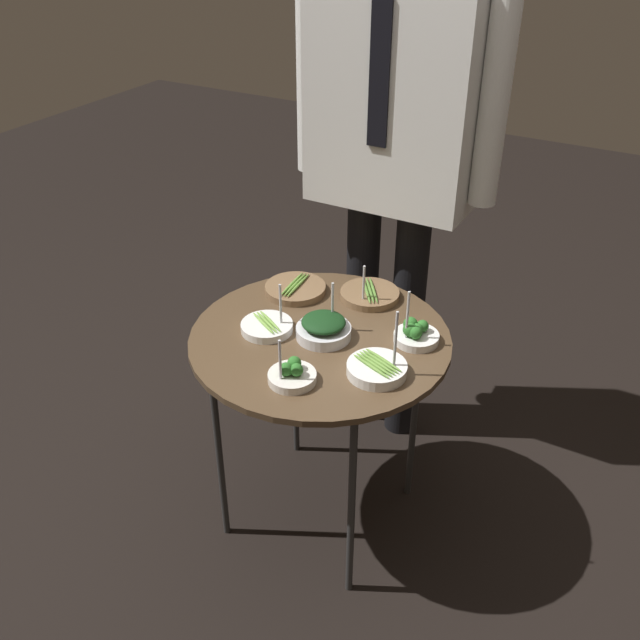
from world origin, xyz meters
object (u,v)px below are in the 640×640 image
bowl_asparagus_back_left (370,294)px  serving_cart (320,349)px  waiter_figure (395,123)px  bowl_broccoli_mid_left (415,333)px  bowl_asparagus_far_rim (267,326)px  bowl_broccoli_back_right (292,374)px  bowl_asparagus_front_right (295,289)px  bowl_spinach_front_center (324,328)px  bowl_asparagus_near_rim (377,368)px

bowl_asparagus_back_left → serving_cart: bearing=-96.8°
serving_cart → waiter_figure: waiter_figure is taller
serving_cart → bowl_asparagus_back_left: 0.25m
waiter_figure → bowl_broccoli_mid_left: bearing=-56.8°
bowl_asparagus_far_rim → bowl_broccoli_back_right: bearing=-42.5°
bowl_asparagus_far_rim → bowl_asparagus_front_right: (-0.04, 0.21, -0.00)m
serving_cart → bowl_asparagus_back_left: (0.03, 0.24, 0.06)m
bowl_spinach_front_center → bowl_asparagus_back_left: size_ratio=0.86×
serving_cart → bowl_spinach_front_center: (0.01, 0.00, 0.07)m
bowl_broccoli_mid_left → bowl_asparagus_far_rim: size_ratio=1.13×
bowl_asparagus_back_left → bowl_asparagus_front_right: bearing=-159.6°
bowl_asparagus_near_rim → bowl_asparagus_far_rim: 0.34m
bowl_asparagus_near_rim → waiter_figure: (-0.24, 0.58, 0.42)m
waiter_figure → bowl_broccoli_back_right: bearing=-84.4°
bowl_broccoli_mid_left → bowl_asparagus_far_rim: bowl_broccoli_mid_left is taller
serving_cart → bowl_asparagus_front_right: bearing=136.4°
bowl_broccoli_back_right → bowl_asparagus_far_rim: bearing=137.5°
bowl_asparagus_back_left → waiter_figure: waiter_figure is taller
waiter_figure → bowl_asparagus_near_rim: bearing=-67.8°
bowl_asparagus_near_rim → bowl_broccoli_back_right: size_ratio=1.36×
serving_cart → bowl_asparagus_front_right: size_ratio=3.92×
bowl_asparagus_near_rim → bowl_broccoli_back_right: bearing=-143.0°
bowl_asparagus_near_rim → bowl_asparagus_back_left: bowl_asparagus_near_rim is taller
bowl_spinach_front_center → bowl_asparagus_back_left: 0.24m
bowl_spinach_front_center → bowl_asparagus_front_right: (-0.19, 0.17, -0.02)m
serving_cart → bowl_broccoli_mid_left: bowl_broccoli_mid_left is taller
serving_cart → bowl_asparagus_far_rim: (-0.14, -0.05, 0.06)m
bowl_asparagus_back_left → bowl_asparagus_far_rim: 0.34m
bowl_asparagus_back_left → bowl_asparagus_front_right: (-0.21, -0.08, -0.00)m
bowl_asparagus_back_left → bowl_spinach_front_center: bearing=-94.3°
bowl_asparagus_back_left → bowl_broccoli_back_right: size_ratio=1.29×
bowl_asparagus_far_rim → bowl_asparagus_near_rim: bearing=-5.5°
bowl_spinach_front_center → bowl_broccoli_mid_left: (0.22, 0.10, -0.00)m
serving_cart → bowl_asparagus_front_right: (-0.18, 0.17, 0.06)m
serving_cart → bowl_spinach_front_center: 0.07m
bowl_asparagus_near_rim → waiter_figure: size_ratio=0.10×
serving_cart → bowl_asparagus_near_rim: (0.20, -0.08, 0.06)m
bowl_asparagus_back_left → bowl_asparagus_front_right: size_ratio=0.96×
bowl_spinach_front_center → serving_cart: bearing=-170.7°
serving_cart → bowl_asparagus_near_rim: 0.23m
bowl_asparagus_near_rim → serving_cart: bearing=158.8°
bowl_asparagus_far_rim → serving_cart: bearing=18.5°
bowl_broccoli_mid_left → bowl_broccoli_back_right: size_ratio=1.20×
bowl_spinach_front_center → bowl_broccoli_back_right: bearing=-82.9°
serving_cart → bowl_spinach_front_center: size_ratio=4.76×
bowl_spinach_front_center → bowl_asparagus_far_rim: bowl_spinach_front_center is taller
serving_cart → bowl_asparagus_front_right: bowl_asparagus_front_right is taller
bowl_broccoli_mid_left → bowl_broccoli_back_right: 0.36m
bowl_asparagus_far_rim → bowl_asparagus_front_right: bearing=100.3°
bowl_asparagus_near_rim → bowl_asparagus_back_left: (-0.18, 0.32, -0.00)m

